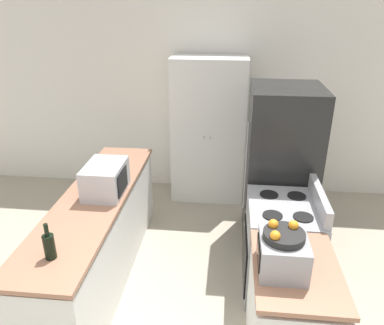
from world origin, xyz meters
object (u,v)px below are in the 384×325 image
object	(u,v)px
microwave	(105,179)
fruit_bowl	(283,234)
stove	(281,246)
refrigerator	(280,168)
wine_bottle	(49,246)
pantry_cabinet	(209,131)
toaster_oven	(282,254)

from	to	relation	value
microwave	fruit_bowl	distance (m)	1.79
stove	fruit_bowl	size ratio (longest dim) A/B	3.79
stove	refrigerator	bearing A→B (deg)	86.94
wine_bottle	pantry_cabinet	bearing A→B (deg)	70.37
pantry_cabinet	toaster_oven	size ratio (longest dim) A/B	5.18
wine_bottle	toaster_oven	xyz separation A→B (m)	(1.62, 0.05, 0.02)
toaster_oven	refrigerator	bearing A→B (deg)	83.93
refrigerator	wine_bottle	bearing A→B (deg)	-136.19
microwave	toaster_oven	xyz separation A→B (m)	(1.53, -0.93, -0.02)
refrigerator	microwave	bearing A→B (deg)	-156.52
refrigerator	toaster_oven	distance (m)	1.69
wine_bottle	toaster_oven	size ratio (longest dim) A/B	0.76
microwave	refrigerator	bearing A→B (deg)	23.48
refrigerator	wine_bottle	distance (m)	2.50
microwave	toaster_oven	bearing A→B (deg)	-31.42
toaster_oven	fruit_bowl	xyz separation A→B (m)	(-0.01, 0.00, 0.16)
microwave	stove	bearing A→B (deg)	-2.50
wine_bottle	microwave	bearing A→B (deg)	84.60
refrigerator	toaster_oven	xyz separation A→B (m)	(-0.18, -1.68, 0.12)
stove	wine_bottle	bearing A→B (deg)	-152.53
pantry_cabinet	refrigerator	size ratio (longest dim) A/B	1.08
stove	pantry_cabinet	bearing A→B (deg)	114.44
pantry_cabinet	wine_bottle	bearing A→B (deg)	-109.63
stove	refrigerator	distance (m)	0.93
refrigerator	fruit_bowl	distance (m)	1.71
toaster_oven	microwave	bearing A→B (deg)	148.58
pantry_cabinet	stove	size ratio (longest dim) A/B	1.83
refrigerator	fruit_bowl	world-z (taller)	refrigerator
wine_bottle	toaster_oven	world-z (taller)	wine_bottle
refrigerator	wine_bottle	size ratio (longest dim) A/B	6.30
pantry_cabinet	refrigerator	bearing A→B (deg)	-48.34
toaster_oven	stove	bearing A→B (deg)	81.12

